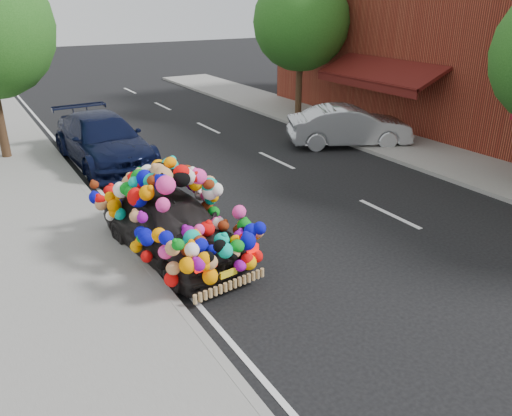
% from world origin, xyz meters
% --- Properties ---
extents(ground, '(100.00, 100.00, 0.00)m').
position_xyz_m(ground, '(0.00, 0.00, 0.00)').
color(ground, black).
rests_on(ground, ground).
extents(sidewalk, '(4.00, 60.00, 0.12)m').
position_xyz_m(sidewalk, '(-4.30, 0.00, 0.06)').
color(sidewalk, gray).
rests_on(sidewalk, ground).
extents(kerb, '(0.15, 60.00, 0.13)m').
position_xyz_m(kerb, '(-2.35, 0.00, 0.07)').
color(kerb, gray).
rests_on(kerb, ground).
extents(footpath_far, '(3.00, 40.00, 0.12)m').
position_xyz_m(footpath_far, '(8.20, 3.00, 0.06)').
color(footpath_far, gray).
rests_on(footpath_far, ground).
extents(lane_markings, '(6.00, 50.00, 0.01)m').
position_xyz_m(lane_markings, '(3.60, 0.00, 0.01)').
color(lane_markings, silver).
rests_on(lane_markings, ground).
extents(tree_far_b, '(4.00, 4.00, 5.90)m').
position_xyz_m(tree_far_b, '(8.00, 10.00, 3.89)').
color(tree_far_b, '#332114').
rests_on(tree_far_b, ground).
extents(plush_art_car, '(2.41, 4.30, 1.98)m').
position_xyz_m(plush_art_car, '(-1.67, 0.74, 1.00)').
color(plush_art_car, black).
rests_on(plush_art_car, ground).
extents(navy_sedan, '(2.32, 5.25, 1.50)m').
position_xyz_m(navy_sedan, '(-1.18, 7.53, 0.75)').
color(navy_sedan, black).
rests_on(navy_sedan, ground).
extents(silver_hatchback, '(4.43, 3.17, 1.39)m').
position_xyz_m(silver_hatchback, '(6.72, 5.16, 0.69)').
color(silver_hatchback, '#AAADB2').
rests_on(silver_hatchback, ground).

